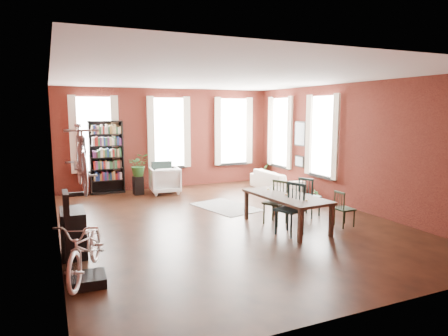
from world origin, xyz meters
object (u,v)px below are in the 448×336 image
dining_table (286,211)px  cream_sofa (277,177)px  dining_chair_d (309,197)px  bicycle_floor (85,220)px  dining_chair_a (290,210)px  console_table (73,232)px  bookshelf (107,157)px  white_armchair (165,179)px  plant_stand (138,185)px  dining_chair_b (275,203)px  dining_chair_c (345,209)px  bike_trainer (88,280)px

dining_table → cream_sofa: cream_sofa is taller
dining_table → dining_chair_d: dining_chair_d is taller
bicycle_floor → cream_sofa: bearing=58.2°
dining_table → cream_sofa: size_ratio=1.00×
dining_table → dining_chair_a: 0.54m
dining_chair_d → bicycle_floor: size_ratio=0.57×
cream_sofa → console_table: 7.15m
cream_sofa → console_table: (-6.23, -3.50, -0.01)m
cream_sofa → dining_table: bearing=151.5°
bookshelf → white_armchair: bookshelf is taller
dining_table → white_armchair: white_armchair is taller
dining_chair_d → bookshelf: size_ratio=0.43×
dining_chair_d → white_armchair: 4.67m
dining_table → bookshelf: 6.12m
white_armchair → cream_sofa: size_ratio=0.42×
dining_chair_a → bookshelf: bookshelf is taller
console_table → plant_stand: (2.09, 4.63, -0.12)m
dining_table → white_armchair: 4.77m
bicycle_floor → dining_table: bearing=37.2°
dining_chair_b → plant_stand: (-2.13, 4.38, -0.20)m
white_armchair → bicycle_floor: (-2.77, -5.89, 0.53)m
bookshelf → cream_sofa: 5.28m
dining_chair_d → plant_stand: size_ratio=1.70×
dining_chair_a → dining_chair_b: 0.81m
dining_chair_c → plant_stand: (-3.40, 5.16, -0.11)m
dining_chair_a → dining_chair_b: (0.14, 0.79, -0.04)m
dining_chair_d → bike_trainer: size_ratio=1.88×
bicycle_floor → dining_chair_c: bearing=28.8°
dining_chair_c → console_table: size_ratio=0.97×
dining_chair_b → plant_stand: dining_chair_b is taller
console_table → dining_table: bearing=-1.0°
dining_chair_d → console_table: (-5.31, -0.49, -0.07)m
dining_chair_c → bicycle_floor: 5.50m
bike_trainer → bicycle_floor: bearing=-97.7°
dining_chair_c → console_table: 5.52m
dining_chair_b → cream_sofa: dining_chair_b is taller
dining_table → bike_trainer: (-4.18, -1.31, -0.28)m
dining_chair_b → bookshelf: size_ratio=0.43×
dining_table → dining_chair_c: dining_chair_c is taller
dining_chair_d → console_table: dining_chair_d is taller
console_table → bicycle_floor: (0.10, -1.42, 0.57)m
bike_trainer → dining_chair_a: bearing=12.0°
dining_chair_b → dining_chair_d: bearing=77.5°
cream_sofa → plant_stand: bearing=74.8°
dining_table → console_table: (-4.29, 0.08, 0.05)m
dining_chair_a → console_table: size_ratio=1.30×
dining_chair_a → cream_sofa: dining_chair_a is taller
dining_chair_b → dining_chair_c: (1.27, -0.78, -0.09)m
dining_table → dining_chair_b: 0.35m
console_table → bicycle_floor: bearing=-85.9°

